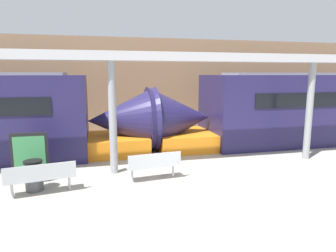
{
  "coord_description": "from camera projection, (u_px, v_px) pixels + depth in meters",
  "views": [
    {
      "loc": [
        -2.45,
        -6.92,
        3.14
      ],
      "look_at": [
        -0.1,
        2.82,
        1.4
      ],
      "focal_mm": 32.0,
      "sensor_mm": 36.0,
      "label": 1
    }
  ],
  "objects": [
    {
      "name": "support_column_far",
      "position": [
        309.0,
        112.0,
        11.01
      ],
      "size": [
        0.25,
        0.25,
        3.54
      ],
      "primitive_type": "cylinder",
      "color": "gray",
      "rests_on": "ground_plane"
    },
    {
      "name": "canopy_beam",
      "position": [
        111.0,
        56.0,
        9.03
      ],
      "size": [
        28.0,
        0.6,
        0.28
      ],
      "primitive_type": "cube",
      "color": "#B7B7BC",
      "rests_on": "support_column_near"
    },
    {
      "name": "station_wall",
      "position": [
        143.0,
        86.0,
        15.9
      ],
      "size": [
        56.0,
        0.2,
        5.0
      ],
      "primitive_type": "cube",
      "color": "#937051",
      "rests_on": "ground_plane"
    },
    {
      "name": "bench_far",
      "position": [
        41.0,
        176.0,
        7.81
      ],
      "size": [
        1.81,
        0.73,
        0.85
      ],
      "rotation": [
        0.0,
        0.0,
        0.17
      ],
      "color": "#ADB2B7",
      "rests_on": "ground_plane"
    },
    {
      "name": "bench_near",
      "position": [
        154.0,
        164.0,
        8.89
      ],
      "size": [
        1.65,
        0.62,
        0.85
      ],
      "rotation": [
        0.0,
        0.0,
        0.11
      ],
      "color": "#ADB2B7",
      "rests_on": "ground_plane"
    },
    {
      "name": "poster_board",
      "position": [
        30.0,
        158.0,
        8.66
      ],
      "size": [
        1.01,
        0.07,
        1.49
      ],
      "color": "black",
      "rests_on": "ground_plane"
    },
    {
      "name": "support_column_near",
      "position": [
        113.0,
        118.0,
        9.36
      ],
      "size": [
        0.25,
        0.25,
        3.54
      ],
      "primitive_type": "cylinder",
      "color": "gray",
      "rests_on": "ground_plane"
    },
    {
      "name": "ground_plane",
      "position": [
        197.0,
        197.0,
        7.73
      ],
      "size": [
        60.0,
        60.0,
        0.0
      ],
      "primitive_type": "plane",
      "color": "#A8A093"
    },
    {
      "name": "trash_bin",
      "position": [
        34.0,
        175.0,
        8.12
      ],
      "size": [
        0.49,
        0.49,
        0.84
      ],
      "color": "#4C4F54",
      "rests_on": "ground_plane"
    }
  ]
}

